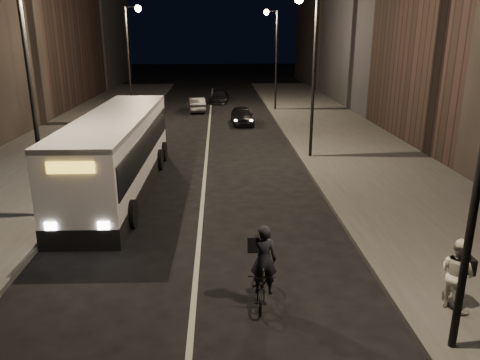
{
  "coord_description": "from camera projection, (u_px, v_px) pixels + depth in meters",
  "views": [
    {
      "loc": [
        0.7,
        -12.21,
        6.55
      ],
      "look_at": [
        1.43,
        3.65,
        1.5
      ],
      "focal_mm": 35.0,
      "sensor_mm": 36.0,
      "label": 1
    }
  ],
  "objects": [
    {
      "name": "pedestrian_woman",
      "position": [
        457.0,
        274.0,
        11.1
      ],
      "size": [
        0.95,
        1.06,
        1.8
      ],
      "primitive_type": "imported",
      "rotation": [
        0.0,
        0.0,
        1.94
      ],
      "color": "beige",
      "rests_on": "sidewalk_right"
    },
    {
      "name": "city_bus",
      "position": [
        118.0,
        149.0,
        19.84
      ],
      "size": [
        3.01,
        12.19,
        3.27
      ],
      "rotation": [
        0.0,
        0.0,
        -0.02
      ],
      "color": "white",
      "rests_on": "ground"
    },
    {
      "name": "streetlight_left_near",
      "position": [
        36.0,
        69.0,
        15.52
      ],
      "size": [
        1.2,
        0.44,
        8.12
      ],
      "color": "black",
      "rests_on": "sidewalk_left"
    },
    {
      "name": "sidewalk_left",
      "position": [
        57.0,
        151.0,
        26.51
      ],
      "size": [
        7.0,
        70.0,
        0.16
      ],
      "primitive_type": "cube",
      "color": "#3B3B38",
      "rests_on": "ground"
    },
    {
      "name": "car_mid",
      "position": [
        196.0,
        104.0,
        39.97
      ],
      "size": [
        1.75,
        3.85,
        1.22
      ],
      "primitive_type": "imported",
      "rotation": [
        0.0,
        0.0,
        3.27
      ],
      "color": "#333336",
      "rests_on": "ground"
    },
    {
      "name": "streetlight_left_far",
      "position": [
        131.0,
        49.0,
        32.66
      ],
      "size": [
        1.2,
        0.44,
        8.12
      ],
      "color": "black",
      "rests_on": "sidewalk_left"
    },
    {
      "name": "cyclist_on_bicycle",
      "position": [
        263.0,
        277.0,
        11.64
      ],
      "size": [
        0.88,
        1.95,
        2.17
      ],
      "rotation": [
        0.0,
        0.0,
        -0.12
      ],
      "color": "black",
      "rests_on": "ground"
    },
    {
      "name": "car_near",
      "position": [
        242.0,
        116.0,
        34.46
      ],
      "size": [
        1.69,
        3.82,
        1.28
      ],
      "primitive_type": "imported",
      "rotation": [
        0.0,
        0.0,
        0.05
      ],
      "color": "black",
      "rests_on": "ground"
    },
    {
      "name": "streetlight_right_mid",
      "position": [
        309.0,
        56.0,
        23.61
      ],
      "size": [
        1.2,
        0.44,
        8.12
      ],
      "color": "black",
      "rests_on": "sidewalk_right"
    },
    {
      "name": "sidewalk_right",
      "position": [
        353.0,
        148.0,
        27.25
      ],
      "size": [
        7.0,
        70.0,
        0.16
      ],
      "primitive_type": "cube",
      "color": "#3B3B38",
      "rests_on": "ground"
    },
    {
      "name": "car_far",
      "position": [
        219.0,
        96.0,
        45.04
      ],
      "size": [
        2.02,
        4.17,
        1.17
      ],
      "primitive_type": "imported",
      "rotation": [
        0.0,
        0.0,
        -0.1
      ],
      "color": "black",
      "rests_on": "ground"
    },
    {
      "name": "streetlight_right_near",
      "position": [
        477.0,
        101.0,
        8.38
      ],
      "size": [
        1.2,
        0.44,
        8.12
      ],
      "color": "black",
      "rests_on": "sidewalk_right"
    },
    {
      "name": "streetlight_right_far",
      "position": [
        273.0,
        47.0,
        38.84
      ],
      "size": [
        1.2,
        0.44,
        8.12
      ],
      "color": "black",
      "rests_on": "sidewalk_right"
    },
    {
      "name": "ground",
      "position": [
        197.0,
        268.0,
        13.57
      ],
      "size": [
        180.0,
        180.0,
        0.0
      ],
      "primitive_type": "plane",
      "color": "black",
      "rests_on": "ground"
    }
  ]
}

